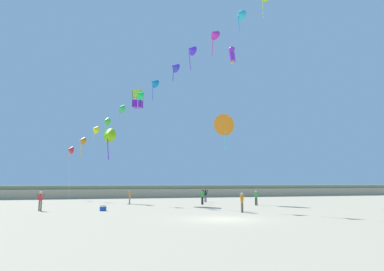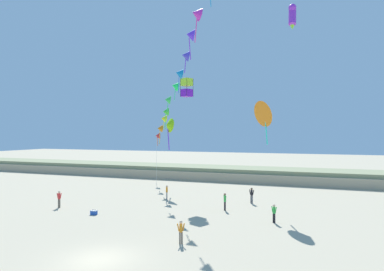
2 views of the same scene
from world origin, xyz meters
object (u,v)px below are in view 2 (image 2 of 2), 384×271
person_near_left (59,198)px  large_kite_mid_trail (187,88)px  large_kite_outer_drift (266,113)px  beach_cooler (94,212)px  person_mid_center (167,191)px  person_near_right (274,212)px  person_far_center (225,201)px  person_far_left (252,194)px  large_kite_high_solo (292,15)px  large_kite_low_lead (168,125)px  person_far_right (181,230)px

person_near_left → large_kite_mid_trail: large_kite_mid_trail is taller
large_kite_outer_drift → beach_cooler: size_ratio=8.11×
person_mid_center → beach_cooler: 9.86m
person_near_right → person_mid_center: bearing=153.9°
person_near_left → person_far_center: (16.46, 4.69, 0.00)m
person_near_right → person_far_center: (-5.18, 3.14, 0.07)m
person_far_left → large_kite_mid_trail: bearing=164.5°
large_kite_outer_drift → person_mid_center: bearing=174.2°
large_kite_outer_drift → large_kite_mid_trail: bearing=156.0°
person_far_center → person_mid_center: bearing=157.5°
person_near_right → large_kite_high_solo: large_kite_high_solo is taller
person_mid_center → large_kite_low_lead: size_ratio=0.37×
person_far_center → large_kite_high_solo: (6.10, 4.89, 19.30)m
large_kite_low_lead → large_kite_mid_trail: large_kite_mid_trail is taller
person_near_left → beach_cooler: person_near_left is taller
large_kite_low_lead → person_mid_center: bearing=-67.5°
person_far_left → person_far_center: person_far_left is taller
large_kite_low_lead → beach_cooler: 17.30m
person_far_center → large_kite_high_solo: size_ratio=0.64×
large_kite_mid_trail → beach_cooler: large_kite_mid_trail is taller
large_kite_low_lead → large_kite_outer_drift: large_kite_outer_drift is taller
person_near_right → person_far_left: person_far_left is taller
large_kite_high_solo → person_near_right: bearing=-96.6°
large_kite_low_lead → large_kite_mid_trail: bearing=-32.5°
person_far_left → large_kite_high_solo: (4.24, 0.53, 19.29)m
person_far_center → person_near_left: bearing=-164.1°
person_far_left → large_kite_outer_drift: bearing=-50.4°
large_kite_low_lead → large_kite_high_solo: (16.33, -4.09, 11.48)m
person_far_right → person_near_right: bearing=55.9°
person_near_right → person_far_left: bearing=113.8°
person_far_center → large_kite_outer_drift: (3.76, 2.07, 8.79)m
large_kite_low_lead → person_near_right: bearing=-38.2°
large_kite_low_lead → large_kite_outer_drift: (13.99, -6.91, 0.97)m
person_near_left → large_kite_outer_drift: size_ratio=0.37×
person_far_right → large_kite_low_lead: bearing=116.5°
person_far_center → large_kite_high_solo: large_kite_high_solo is taller
person_far_center → beach_cooler: (-11.19, -6.01, -0.79)m
beach_cooler → person_far_left: bearing=38.5°
person_near_left → person_far_left: (18.32, 9.05, 0.00)m
person_far_center → person_near_right: bearing=-31.2°
person_far_left → beach_cooler: size_ratio=3.01×
person_far_right → large_kite_low_lead: size_ratio=0.37×
beach_cooler → large_kite_low_lead: bearing=86.3°
large_kite_outer_drift → person_far_center: bearing=-151.2°
person_mid_center → large_kite_low_lead: bearing=112.5°
person_far_center → person_far_right: bearing=-91.1°
person_far_left → large_kite_mid_trail: size_ratio=0.76×
large_kite_outer_drift → person_near_left: bearing=-161.5°
large_kite_mid_trail → large_kite_outer_drift: (10.47, -4.67, -3.64)m
person_near_right → large_kite_outer_drift: large_kite_outer_drift is taller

